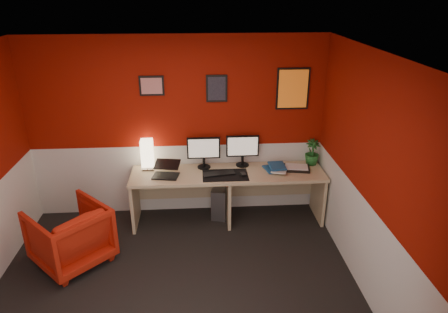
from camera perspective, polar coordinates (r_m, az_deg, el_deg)
ground at (r=4.69m, az=-6.64°, el=-18.04°), size 4.00×3.50×0.01m
ceiling at (r=3.59m, az=-8.49°, el=13.69°), size 4.00×3.50×0.01m
wall_back at (r=5.60m, az=-6.54°, el=3.89°), size 4.00×0.01×2.50m
wall_right at (r=4.33m, az=19.99°, el=-3.27°), size 0.01×3.50×2.50m
wainscot_back at (r=5.88m, az=-6.22°, el=-3.05°), size 4.00×0.01×1.00m
wainscot_right at (r=4.70m, az=18.69°, el=-11.52°), size 0.01×3.50×1.00m
desk at (r=5.65m, az=0.55°, el=-5.60°), size 2.60×0.65×0.73m
shoji_lamp at (r=5.61m, az=-10.67°, el=0.18°), size 0.16×0.16×0.40m
laptop at (r=5.37m, az=-8.22°, el=-1.74°), size 0.37×0.29×0.22m
monitor_left at (r=5.52m, az=-2.87°, el=1.20°), size 0.45×0.06×0.58m
monitor_right at (r=5.59m, az=2.63°, el=1.47°), size 0.45×0.06×0.58m
desk_mat at (r=5.40m, az=0.18°, el=-2.62°), size 0.60×0.38×0.01m
keyboard at (r=5.42m, az=-0.70°, el=-2.40°), size 0.44×0.22×0.02m
mouse at (r=5.39m, az=2.68°, el=-2.50°), size 0.08×0.11×0.03m
book_bottom at (r=5.55m, az=5.81°, el=-1.89°), size 0.25×0.30×0.02m
book_middle at (r=5.54m, az=6.75°, el=-1.68°), size 0.28×0.32×0.02m
book_top at (r=5.54m, az=6.36°, el=-1.39°), size 0.22×0.29×0.03m
zen_tray at (r=5.66m, az=10.10°, el=-1.62°), size 0.39×0.31×0.03m
potted_plant at (r=5.79m, az=12.23°, el=0.59°), size 0.24×0.24×0.36m
pc_tower at (r=5.85m, az=-0.45°, el=-6.07°), size 0.30×0.48×0.45m
armchair at (r=5.17m, az=-20.72°, el=-10.29°), size 1.10×1.11×0.72m
art_left at (r=5.44m, az=-10.09°, el=9.72°), size 0.32×0.02×0.26m
art_center at (r=5.43m, az=-1.03°, el=9.49°), size 0.28×0.02×0.36m
art_right at (r=5.58m, az=9.61°, el=9.33°), size 0.44×0.02×0.56m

